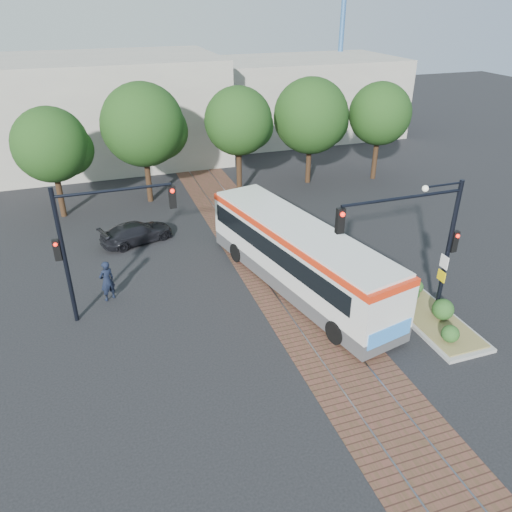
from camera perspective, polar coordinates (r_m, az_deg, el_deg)
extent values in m
plane|color=black|center=(21.10, 7.21, -8.35)|extent=(120.00, 120.00, 0.00)
cube|color=brown|center=(24.12, 3.15, -3.05)|extent=(3.60, 40.00, 0.01)
cube|color=slate|center=(23.88, 1.48, -3.34)|extent=(0.06, 40.00, 0.01)
cube|color=slate|center=(24.38, 4.79, -2.73)|extent=(0.06, 40.00, 0.01)
cylinder|color=#382314|center=(33.05, -21.48, 6.57)|extent=(0.36, 0.36, 2.86)
sphere|color=#153511|center=(32.15, -22.45, 11.67)|extent=(4.40, 4.40, 4.40)
cylinder|color=#382314|center=(33.87, -12.20, 8.65)|extent=(0.36, 0.36, 3.12)
sphere|color=#153511|center=(32.91, -12.83, 14.41)|extent=(5.20, 5.20, 5.20)
cylinder|color=#382314|center=(34.22, -1.94, 9.70)|extent=(0.36, 0.36, 3.39)
sphere|color=#153511|center=(33.33, -2.04, 15.17)|extent=(4.40, 4.40, 4.40)
cylinder|color=#382314|center=(36.90, 6.01, 10.50)|extent=(0.36, 0.36, 2.86)
sphere|color=#153511|center=(36.03, 6.29, 15.63)|extent=(5.20, 5.20, 5.20)
cylinder|color=#382314|center=(38.50, 13.44, 10.85)|extent=(0.36, 0.36, 3.12)
sphere|color=#153511|center=(37.72, 13.99, 15.50)|extent=(4.40, 4.40, 4.40)
cube|color=#ADA899|center=(43.91, -19.34, 15.44)|extent=(22.00, 12.00, 8.00)
cube|color=#ADA899|center=(50.11, 5.11, 17.63)|extent=(18.00, 10.00, 7.00)
cylinder|color=#3F72B2|center=(55.63, 9.79, 24.11)|extent=(0.50, 0.50, 18.00)
cube|color=#424245|center=(23.55, 4.75, -2.42)|extent=(4.95, 12.08, 0.69)
cube|color=silver|center=(22.93, 4.87, 0.34)|extent=(4.97, 12.08, 1.87)
cube|color=black|center=(23.01, 4.47, 1.28)|extent=(4.77, 10.94, 0.89)
cube|color=red|center=(22.45, 4.98, 2.79)|extent=(5.01, 12.09, 0.30)
cube|color=silver|center=(22.37, 5.00, 3.25)|extent=(4.81, 11.68, 0.14)
cube|color=black|center=(19.06, 15.11, -5.50)|extent=(1.57, 0.45, 0.89)
cube|color=#3680D8|center=(19.63, 15.03, -8.61)|extent=(2.13, 0.52, 0.69)
cube|color=orange|center=(23.25, 8.80, -1.15)|extent=(1.01, 4.34, 1.08)
cylinder|color=black|center=(20.24, 9.15, -8.57)|extent=(0.55, 1.04, 0.99)
cylinder|color=black|center=(21.56, 13.83, -6.56)|extent=(0.55, 1.04, 0.99)
cylinder|color=black|center=(25.80, -2.15, 0.41)|extent=(0.55, 1.04, 0.99)
cylinder|color=black|center=(26.85, 2.07, 1.58)|extent=(0.55, 1.04, 0.99)
cube|color=gray|center=(22.66, 19.43, -6.87)|extent=(2.20, 5.20, 0.15)
cube|color=olive|center=(22.60, 19.48, -6.63)|extent=(1.90, 4.80, 0.08)
sphere|color=#1E4719|center=(21.19, 21.33, -8.24)|extent=(0.70, 0.70, 0.70)
sphere|color=#1E4719|center=(22.39, 20.59, -5.69)|extent=(0.90, 0.90, 0.90)
sphere|color=#1E4719|center=(23.16, 17.23, -4.04)|extent=(0.80, 0.80, 0.80)
sphere|color=#1E4719|center=(23.93, 17.90, -3.33)|extent=(0.60, 0.60, 0.60)
cylinder|color=black|center=(21.43, 21.07, 0.52)|extent=(0.18, 0.18, 6.00)
cylinder|color=black|center=(18.95, 16.47, 6.39)|extent=(5.00, 0.12, 0.12)
cube|color=black|center=(17.90, 9.59, 3.99)|extent=(0.28, 0.22, 0.95)
sphere|color=#FF190C|center=(17.67, 9.88, 4.70)|extent=(0.18, 0.18, 0.18)
cube|color=black|center=(21.40, 21.71, 1.56)|extent=(0.26, 0.20, 0.90)
sphere|color=#FF190C|center=(21.19, 22.07, 2.13)|extent=(0.16, 0.16, 0.16)
cube|color=white|center=(21.42, 20.71, -0.64)|extent=(0.04, 0.45, 0.55)
cube|color=yellow|center=(21.72, 20.43, -2.15)|extent=(0.04, 0.45, 0.45)
cylinder|color=black|center=(19.85, 20.68, 7.62)|extent=(1.60, 0.08, 0.08)
sphere|color=silver|center=(19.38, 18.79, 7.31)|extent=(0.24, 0.24, 0.24)
cylinder|color=black|center=(21.35, -21.03, -0.23)|extent=(0.18, 0.18, 6.00)
cylinder|color=black|center=(20.29, -15.96, 7.23)|extent=(4.50, 0.12, 0.12)
cube|color=black|center=(20.68, -9.54, 6.69)|extent=(0.28, 0.22, 0.95)
sphere|color=#FF190C|center=(20.45, -9.54, 7.34)|extent=(0.18, 0.18, 0.18)
cube|color=black|center=(21.20, -21.80, 0.64)|extent=(0.26, 0.20, 0.90)
sphere|color=#FF190C|center=(20.95, -21.94, 1.21)|extent=(0.16, 0.16, 0.16)
imported|color=black|center=(23.32, -16.66, -2.73)|extent=(0.84, 0.74, 1.95)
imported|color=black|center=(28.51, -13.48, 2.63)|extent=(4.33, 2.78, 1.17)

